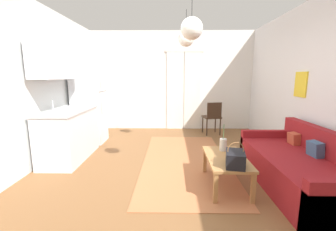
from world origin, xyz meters
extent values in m
cube|color=brown|center=(0.00, 0.00, -0.05)|extent=(5.09, 7.31, 0.10)
cube|color=white|center=(0.00, 3.41, 1.37)|extent=(4.69, 0.10, 2.74)
cube|color=white|center=(0.10, 3.35, 1.09)|extent=(0.48, 0.02, 2.17)
cube|color=white|center=(0.60, 3.35, 1.09)|extent=(0.48, 0.02, 2.17)
cube|color=white|center=(0.35, 3.34, 2.20)|extent=(1.06, 0.03, 0.06)
cube|color=yellow|center=(2.23, 0.94, 1.37)|extent=(0.02, 0.34, 0.43)
cube|color=silver|center=(-2.30, 0.00, 1.37)|extent=(0.10, 6.91, 2.74)
cube|color=red|center=(-2.23, 1.15, 1.69)|extent=(0.02, 0.32, 0.40)
cube|color=#B26B42|center=(0.25, 0.83, 0.01)|extent=(1.49, 3.11, 0.01)
cube|color=maroon|center=(1.70, -0.09, 0.22)|extent=(0.92, 2.00, 0.44)
cube|color=maroon|center=(2.08, -0.09, 0.40)|extent=(0.15, 2.00, 0.80)
cube|color=maroon|center=(1.70, 0.85, 0.29)|extent=(0.92, 0.11, 0.57)
cube|color=#3D5B7F|center=(1.94, -0.07, 0.54)|extent=(0.16, 0.21, 0.21)
cube|color=#B74C33|center=(1.95, 0.47, 0.53)|extent=(0.15, 0.19, 0.19)
cube|color=#A87542|center=(0.75, -0.07, 0.40)|extent=(0.53, 0.95, 0.04)
cube|color=#A87542|center=(0.53, -0.51, 0.19)|extent=(0.05, 0.05, 0.39)
cube|color=#A87542|center=(0.97, -0.51, 0.19)|extent=(0.05, 0.05, 0.39)
cube|color=#A87542|center=(0.53, 0.36, 0.19)|extent=(0.05, 0.05, 0.39)
cube|color=#A87542|center=(0.97, 0.36, 0.19)|extent=(0.05, 0.05, 0.39)
cylinder|color=beige|center=(0.76, 0.20, 0.51)|extent=(0.10, 0.10, 0.18)
cylinder|color=#477F42|center=(0.76, 0.20, 0.71)|extent=(0.01, 0.01, 0.22)
cube|color=black|center=(0.78, -0.38, 0.51)|extent=(0.29, 0.36, 0.18)
torus|color=brown|center=(0.78, -0.38, 0.63)|extent=(0.20, 0.01, 0.20)
cube|color=white|center=(-1.87, 1.99, 0.86)|extent=(0.64, 0.60, 1.71)
cube|color=#4C4C51|center=(-1.55, 1.99, 1.18)|extent=(0.01, 0.57, 0.01)
cylinder|color=#B7BABF|center=(-1.54, 1.83, 1.38)|extent=(0.02, 0.02, 0.24)
cylinder|color=#B7BABF|center=(-1.54, 1.83, 0.87)|extent=(0.02, 0.02, 0.38)
cube|color=silver|center=(-1.88, 0.93, 0.44)|extent=(0.61, 1.30, 0.88)
cube|color=#B7BABF|center=(-1.88, 0.93, 0.89)|extent=(0.64, 1.33, 0.03)
cube|color=#999BA0|center=(-1.88, 0.92, 0.85)|extent=(0.36, 0.40, 0.10)
cylinder|color=#B7BABF|center=(-2.12, 0.92, 1.01)|extent=(0.02, 0.02, 0.20)
cube|color=silver|center=(-2.02, 0.93, 1.77)|extent=(0.32, 1.17, 0.63)
cylinder|color=#382619|center=(1.19, 2.96, 0.22)|extent=(0.03, 0.03, 0.44)
cylinder|color=#382619|center=(0.84, 2.89, 0.22)|extent=(0.03, 0.03, 0.44)
cylinder|color=#382619|center=(1.25, 2.62, 0.22)|extent=(0.03, 0.03, 0.44)
cylinder|color=#382619|center=(0.90, 2.56, 0.22)|extent=(0.03, 0.03, 0.44)
cube|color=#382619|center=(1.05, 2.76, 0.45)|extent=(0.48, 0.47, 0.04)
cube|color=#382619|center=(1.08, 2.58, 0.66)|extent=(0.38, 0.10, 0.39)
sphere|color=white|center=(0.24, -0.10, 2.09)|extent=(0.27, 0.27, 0.27)
cylinder|color=black|center=(0.27, 1.46, 2.55)|extent=(0.01, 0.01, 0.38)
sphere|color=white|center=(0.27, 1.46, 2.21)|extent=(0.30, 0.30, 0.30)
camera|label=1|loc=(0.00, -2.95, 1.51)|focal=23.60mm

